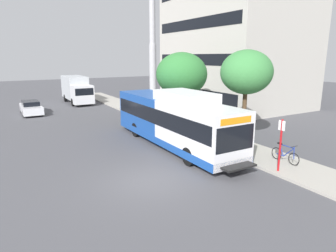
{
  "coord_description": "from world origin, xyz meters",
  "views": [
    {
      "loc": [
        -5.8,
        -11.52,
        5.66
      ],
      "look_at": [
        2.91,
        3.4,
        1.6
      ],
      "focal_mm": 31.76,
      "sensor_mm": 36.0,
      "label": 1
    }
  ],
  "objects_px": {
    "street_tree_mid_block": "(182,74)",
    "parked_car_far_lane": "(31,108)",
    "box_truck_background": "(77,89)",
    "transit_bus": "(173,120)",
    "street_tree_near_stop": "(246,72)",
    "bicycle_parked": "(285,155)",
    "bus_stop_sign_pole": "(281,141)"
  },
  "relations": [
    {
      "from": "street_tree_mid_block",
      "to": "parked_car_far_lane",
      "type": "distance_m",
      "value": 15.77
    },
    {
      "from": "bicycle_parked",
      "to": "street_tree_near_stop",
      "type": "distance_m",
      "value": 5.85
    },
    {
      "from": "bus_stop_sign_pole",
      "to": "parked_car_far_lane",
      "type": "bearing_deg",
      "value": 110.73
    },
    {
      "from": "bicycle_parked",
      "to": "box_truck_background",
      "type": "bearing_deg",
      "value": 98.79
    },
    {
      "from": "bus_stop_sign_pole",
      "to": "parked_car_far_lane",
      "type": "height_order",
      "value": "bus_stop_sign_pole"
    },
    {
      "from": "bus_stop_sign_pole",
      "to": "street_tree_mid_block",
      "type": "relative_size",
      "value": 0.44
    },
    {
      "from": "transit_bus",
      "to": "bus_stop_sign_pole",
      "type": "relative_size",
      "value": 4.71
    },
    {
      "from": "parked_car_far_lane",
      "to": "box_truck_background",
      "type": "distance_m",
      "value": 7.79
    },
    {
      "from": "bus_stop_sign_pole",
      "to": "street_tree_mid_block",
      "type": "distance_m",
      "value": 12.66
    },
    {
      "from": "transit_bus",
      "to": "bicycle_parked",
      "type": "relative_size",
      "value": 6.96
    },
    {
      "from": "transit_bus",
      "to": "parked_car_far_lane",
      "type": "xyz_separation_m",
      "value": [
        -6.68,
        16.41,
        -1.04
      ]
    },
    {
      "from": "street_tree_near_stop",
      "to": "street_tree_mid_block",
      "type": "height_order",
      "value": "street_tree_near_stop"
    },
    {
      "from": "box_truck_background",
      "to": "transit_bus",
      "type": "bearing_deg",
      "value": -87.64
    },
    {
      "from": "bus_stop_sign_pole",
      "to": "street_tree_near_stop",
      "type": "distance_m",
      "value": 6.04
    },
    {
      "from": "transit_bus",
      "to": "bicycle_parked",
      "type": "bearing_deg",
      "value": -60.71
    },
    {
      "from": "bicycle_parked",
      "to": "box_truck_background",
      "type": "height_order",
      "value": "box_truck_background"
    },
    {
      "from": "bicycle_parked",
      "to": "parked_car_far_lane",
      "type": "distance_m",
      "value": 24.56
    },
    {
      "from": "transit_bus",
      "to": "bicycle_parked",
      "type": "xyz_separation_m",
      "value": [
        3.36,
        -6.0,
        -1.14
      ]
    },
    {
      "from": "bicycle_parked",
      "to": "box_truck_background",
      "type": "xyz_separation_m",
      "value": [
        -4.25,
        27.5,
        1.18
      ]
    },
    {
      "from": "bus_stop_sign_pole",
      "to": "box_truck_background",
      "type": "bearing_deg",
      "value": 95.96
    },
    {
      "from": "bicycle_parked",
      "to": "street_tree_mid_block",
      "type": "xyz_separation_m",
      "value": [
        0.84,
        11.55,
        3.61
      ]
    },
    {
      "from": "street_tree_mid_block",
      "to": "box_truck_background",
      "type": "bearing_deg",
      "value": 107.72
    },
    {
      "from": "bicycle_parked",
      "to": "parked_car_far_lane",
      "type": "bearing_deg",
      "value": 114.15
    },
    {
      "from": "bicycle_parked",
      "to": "bus_stop_sign_pole",
      "type": "bearing_deg",
      "value": -153.03
    },
    {
      "from": "transit_bus",
      "to": "street_tree_near_stop",
      "type": "distance_m",
      "value": 5.52
    },
    {
      "from": "bus_stop_sign_pole",
      "to": "bicycle_parked",
      "type": "xyz_separation_m",
      "value": [
        1.31,
        0.67,
        -1.09
      ]
    },
    {
      "from": "bus_stop_sign_pole",
      "to": "bicycle_parked",
      "type": "height_order",
      "value": "bus_stop_sign_pole"
    },
    {
      "from": "transit_bus",
      "to": "box_truck_background",
      "type": "distance_m",
      "value": 21.52
    },
    {
      "from": "bicycle_parked",
      "to": "street_tree_mid_block",
      "type": "bearing_deg",
      "value": 85.82
    },
    {
      "from": "transit_bus",
      "to": "street_tree_near_stop",
      "type": "height_order",
      "value": "street_tree_near_stop"
    },
    {
      "from": "bicycle_parked",
      "to": "street_tree_mid_block",
      "type": "distance_m",
      "value": 12.13
    },
    {
      "from": "street_tree_mid_block",
      "to": "parked_car_far_lane",
      "type": "height_order",
      "value": "street_tree_mid_block"
    }
  ]
}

